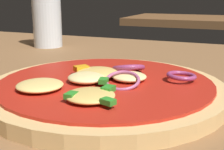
{
  "coord_description": "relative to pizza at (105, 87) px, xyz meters",
  "views": [
    {
      "loc": [
        0.12,
        -0.33,
        0.15
      ],
      "look_at": [
        -0.03,
        0.01,
        0.06
      ],
      "focal_mm": 48.99,
      "sensor_mm": 36.0,
      "label": 1
    }
  ],
  "objects": [
    {
      "name": "background_table",
      "position": [
        -0.04,
        1.35,
        -0.03
      ],
      "size": [
        0.78,
        0.44,
        0.04
      ],
      "color": "brown",
      "rests_on": "ground"
    },
    {
      "name": "beer_glass",
      "position": [
        -0.26,
        0.27,
        0.05
      ],
      "size": [
        0.06,
        0.06,
        0.13
      ],
      "color": "silver",
      "rests_on": "dining_table"
    },
    {
      "name": "dining_table",
      "position": [
        0.03,
        0.01,
        -0.03
      ],
      "size": [
        1.27,
        0.89,
        0.04
      ],
      "color": "brown",
      "rests_on": "ground"
    },
    {
      "name": "pizza",
      "position": [
        0.0,
        0.0,
        0.0
      ],
      "size": [
        0.28,
        0.28,
        0.03
      ],
      "color": "tan",
      "rests_on": "dining_table"
    }
  ]
}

